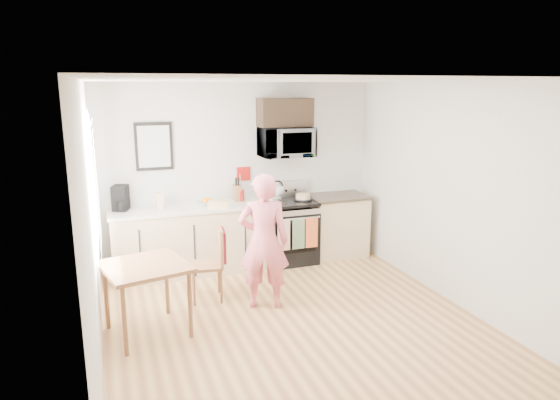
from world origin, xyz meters
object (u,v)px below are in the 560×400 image
object	(u,v)px
microwave	(286,142)
person	(264,241)
range	(288,233)
chair	(216,254)
dining_table	(146,273)
cake	(303,197)

from	to	relation	value
microwave	person	world-z (taller)	microwave
microwave	person	size ratio (longest dim) A/B	0.47
range	microwave	size ratio (longest dim) A/B	1.53
person	chair	world-z (taller)	person
chair	person	bearing A→B (deg)	-33.31
range	chair	size ratio (longest dim) A/B	1.30
range	dining_table	xyz separation A→B (m)	(-2.16, -1.59, 0.24)
cake	dining_table	bearing A→B (deg)	-146.65
person	dining_table	world-z (taller)	person
microwave	chair	size ratio (longest dim) A/B	0.85
microwave	cake	xyz separation A→B (m)	(0.22, -0.13, -0.79)
dining_table	microwave	bearing A→B (deg)	38.14
dining_table	cake	world-z (taller)	cake
cake	chair	bearing A→B (deg)	-147.92
dining_table	chair	bearing A→B (deg)	35.45
person	chair	distance (m)	0.66
dining_table	cake	bearing A→B (deg)	33.35
microwave	person	bearing A→B (deg)	-118.79
microwave	range	bearing A→B (deg)	-89.94
chair	cake	world-z (taller)	cake
range	dining_table	bearing A→B (deg)	-143.61
person	range	bearing A→B (deg)	-100.69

